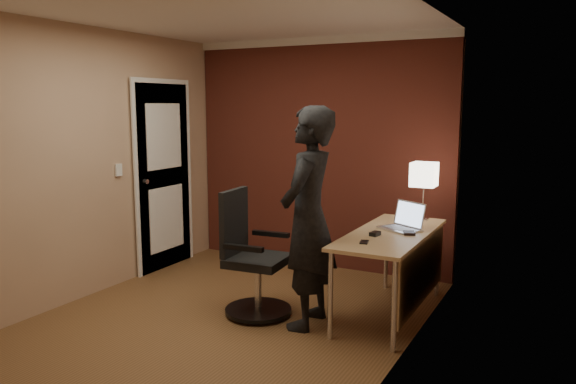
{
  "coord_description": "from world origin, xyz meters",
  "views": [
    {
      "loc": [
        2.54,
        -3.65,
        1.8
      ],
      "look_at": [
        0.35,
        0.55,
        1.05
      ],
      "focal_mm": 35.0,
      "sensor_mm": 36.0,
      "label": 1
    }
  ],
  "objects_px": {
    "laptop": "(404,222)",
    "office_chair": "(251,261)",
    "phone": "(364,242)",
    "mouse": "(375,234)",
    "wallet": "(409,233)",
    "desk_lamp": "(424,175)",
    "desk": "(399,248)",
    "person": "(308,218)"
  },
  "relations": [
    {
      "from": "wallet",
      "to": "office_chair",
      "type": "distance_m",
      "value": 1.35
    },
    {
      "from": "desk",
      "to": "desk_lamp",
      "type": "relative_size",
      "value": 2.8
    },
    {
      "from": "laptop",
      "to": "wallet",
      "type": "relative_size",
      "value": 3.77
    },
    {
      "from": "laptop",
      "to": "office_chair",
      "type": "bearing_deg",
      "value": -148.98
    },
    {
      "from": "wallet",
      "to": "mouse",
      "type": "bearing_deg",
      "value": -142.99
    },
    {
      "from": "mouse",
      "to": "office_chair",
      "type": "bearing_deg",
      "value": -152.98
    },
    {
      "from": "laptop",
      "to": "mouse",
      "type": "bearing_deg",
      "value": -111.95
    },
    {
      "from": "office_chair",
      "to": "person",
      "type": "xyz_separation_m",
      "value": [
        0.54,
        0.01,
        0.43
      ]
    },
    {
      "from": "laptop",
      "to": "office_chair",
      "type": "relative_size",
      "value": 0.39
    },
    {
      "from": "phone",
      "to": "mouse",
      "type": "bearing_deg",
      "value": 77.73
    },
    {
      "from": "laptop",
      "to": "desk_lamp",
      "type": "bearing_deg",
      "value": 84.69
    },
    {
      "from": "desk_lamp",
      "to": "phone",
      "type": "bearing_deg",
      "value": -99.68
    },
    {
      "from": "laptop",
      "to": "mouse",
      "type": "distance_m",
      "value": 0.38
    },
    {
      "from": "mouse",
      "to": "laptop",
      "type": "bearing_deg",
      "value": 76.68
    },
    {
      "from": "desk_lamp",
      "to": "office_chair",
      "type": "xyz_separation_m",
      "value": [
        -1.17,
        -1.14,
        -0.68
      ]
    },
    {
      "from": "phone",
      "to": "wallet",
      "type": "height_order",
      "value": "wallet"
    },
    {
      "from": "desk",
      "to": "wallet",
      "type": "relative_size",
      "value": 13.64
    },
    {
      "from": "office_chair",
      "to": "desk_lamp",
      "type": "bearing_deg",
      "value": 44.1
    },
    {
      "from": "desk_lamp",
      "to": "mouse",
      "type": "relative_size",
      "value": 5.35
    },
    {
      "from": "office_chair",
      "to": "phone",
      "type": "bearing_deg",
      "value": 3.86
    },
    {
      "from": "desk",
      "to": "mouse",
      "type": "bearing_deg",
      "value": -129.89
    },
    {
      "from": "desk",
      "to": "phone",
      "type": "relative_size",
      "value": 13.04
    },
    {
      "from": "desk",
      "to": "laptop",
      "type": "height_order",
      "value": "laptop"
    },
    {
      "from": "laptop",
      "to": "phone",
      "type": "height_order",
      "value": "laptop"
    },
    {
      "from": "wallet",
      "to": "person",
      "type": "relative_size",
      "value": 0.06
    },
    {
      "from": "wallet",
      "to": "person",
      "type": "height_order",
      "value": "person"
    },
    {
      "from": "mouse",
      "to": "phone",
      "type": "distance_m",
      "value": 0.26
    },
    {
      "from": "wallet",
      "to": "laptop",
      "type": "bearing_deg",
      "value": 117.97
    },
    {
      "from": "phone",
      "to": "laptop",
      "type": "bearing_deg",
      "value": 64.55
    },
    {
      "from": "desk",
      "to": "wallet",
      "type": "xyz_separation_m",
      "value": [
        0.08,
        -0.0,
        0.14
      ]
    },
    {
      "from": "desk_lamp",
      "to": "person",
      "type": "height_order",
      "value": "person"
    },
    {
      "from": "mouse",
      "to": "wallet",
      "type": "height_order",
      "value": "mouse"
    },
    {
      "from": "office_chair",
      "to": "mouse",
      "type": "bearing_deg",
      "value": 18.39
    },
    {
      "from": "desk",
      "to": "laptop",
      "type": "bearing_deg",
      "value": 93.3
    },
    {
      "from": "phone",
      "to": "office_chair",
      "type": "relative_size",
      "value": 0.11
    },
    {
      "from": "person",
      "to": "phone",
      "type": "bearing_deg",
      "value": 93.01
    },
    {
      "from": "desk",
      "to": "office_chair",
      "type": "relative_size",
      "value": 1.43
    },
    {
      "from": "desk",
      "to": "desk_lamp",
      "type": "bearing_deg",
      "value": 87.02
    },
    {
      "from": "desk",
      "to": "wallet",
      "type": "distance_m",
      "value": 0.16
    },
    {
      "from": "desk_lamp",
      "to": "person",
      "type": "bearing_deg",
      "value": -119.35
    },
    {
      "from": "phone",
      "to": "wallet",
      "type": "distance_m",
      "value": 0.5
    },
    {
      "from": "desk",
      "to": "mouse",
      "type": "relative_size",
      "value": 15.0
    }
  ]
}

